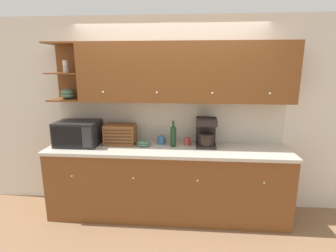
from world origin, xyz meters
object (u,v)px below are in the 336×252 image
(bread_box, at_px, (120,134))
(bowl_stack_on_counter, at_px, (143,143))
(mug_blue_second, at_px, (187,141))
(microwave, at_px, (78,133))
(coffee_maker, at_px, (206,132))
(mug, at_px, (161,140))
(wine_bottle, at_px, (173,135))

(bread_box, distance_m, bowl_stack_on_counter, 0.34)
(mug_blue_second, bearing_deg, microwave, -175.41)
(microwave, height_order, coffee_maker, coffee_maker)
(bowl_stack_on_counter, bearing_deg, microwave, -177.50)
(bowl_stack_on_counter, distance_m, coffee_maker, 0.83)
(microwave, distance_m, bread_box, 0.55)
(mug, relative_size, mug_blue_second, 1.06)
(microwave, relative_size, wine_bottle, 1.61)
(wine_bottle, height_order, mug_blue_second, wine_bottle)
(bowl_stack_on_counter, height_order, mug_blue_second, mug_blue_second)
(microwave, bearing_deg, mug, 6.82)
(bowl_stack_on_counter, relative_size, mug_blue_second, 1.90)
(microwave, relative_size, mug_blue_second, 5.42)
(coffee_maker, bearing_deg, mug, 176.49)
(mug_blue_second, bearing_deg, coffee_maker, -5.05)
(mug, xyz_separation_m, coffee_maker, (0.59, -0.04, 0.13))
(bread_box, distance_m, wine_bottle, 0.71)
(microwave, distance_m, mug, 1.10)
(mug, xyz_separation_m, mug_blue_second, (0.35, -0.01, -0.00))
(bowl_stack_on_counter, height_order, wine_bottle, wine_bottle)
(bread_box, distance_m, coffee_maker, 1.13)
(bowl_stack_on_counter, height_order, coffee_maker, coffee_maker)
(coffee_maker, bearing_deg, mug_blue_second, 174.95)
(bread_box, xyz_separation_m, mug_blue_second, (0.89, 0.03, -0.08))
(mug_blue_second, bearing_deg, bowl_stack_on_counter, -172.29)
(bowl_stack_on_counter, xyz_separation_m, coffee_maker, (0.81, 0.06, 0.15))
(wine_bottle, xyz_separation_m, mug_blue_second, (0.18, 0.07, -0.10))
(bread_box, distance_m, mug_blue_second, 0.90)
(wine_bottle, relative_size, coffee_maker, 0.91)
(bowl_stack_on_counter, xyz_separation_m, wine_bottle, (0.39, 0.01, 0.12))
(mug_blue_second, height_order, coffee_maker, coffee_maker)
(microwave, height_order, mug, microwave)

